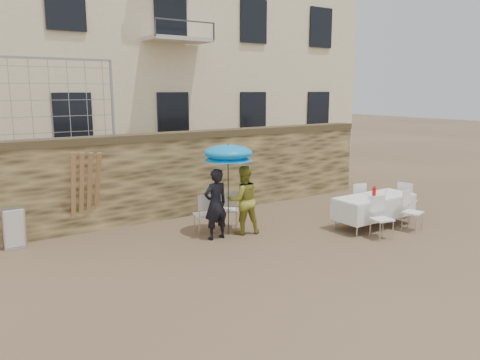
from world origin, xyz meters
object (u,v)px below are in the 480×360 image
woman_dress (243,200)px  chair_stack_right (13,227)px  umbrella (228,156)px  couple_chair_right (229,209)px  table_chair_front_right (413,211)px  banquet_table (374,198)px  soda_bottle (374,193)px  couple_chair_left (204,213)px  man_suit (216,204)px  table_chair_front_left (382,218)px  table_chair_back (355,200)px  table_chair_side (407,200)px

woman_dress → chair_stack_right: bearing=-6.6°
umbrella → couple_chair_right: umbrella is taller
table_chair_front_right → woman_dress: bearing=135.9°
banquet_table → soda_bottle: (-0.20, -0.15, 0.17)m
woman_dress → table_chair_front_right: woman_dress is taller
umbrella → soda_bottle: size_ratio=7.60×
umbrella → banquet_table: bearing=-23.0°
woman_dress → couple_chair_left: woman_dress is taller
man_suit → table_chair_front_left: bearing=143.7°
soda_bottle → couple_chair_left: bearing=150.3°
soda_bottle → table_chair_front_left: (-0.40, -0.60, -0.43)m
woman_dress → umbrella: (-0.35, 0.10, 1.06)m
table_chair_front_left → table_chair_front_right: (1.10, 0.00, 0.00)m
woman_dress → table_chair_front_right: 4.06m
couple_chair_left → soda_bottle: soda_bottle is taller
soda_bottle → table_chair_front_right: 1.02m
woman_dress → chair_stack_right: size_ratio=1.75×
couple_chair_left → banquet_table: size_ratio=0.46×
table_chair_front_left → chair_stack_right: size_ratio=1.04×
couple_chair_left → umbrella: bearing=140.4°
couple_chair_left → table_chair_front_left: size_ratio=1.00×
man_suit → couple_chair_left: size_ratio=1.68×
umbrella → chair_stack_right: 4.86m
couple_chair_left → table_chair_front_right: same height
woman_dress → umbrella: bearing=-0.7°
woman_dress → couple_chair_right: bearing=-69.5°
table_chair_front_right → table_chair_back: same height
woman_dress → couple_chair_left: 0.99m
man_suit → chair_stack_right: man_suit is taller
couple_chair_right → woman_dress: bearing=130.1°
man_suit → soda_bottle: 3.83m
chair_stack_right → table_chair_front_left: bearing=-29.2°
woman_dress → chair_stack_right: (-4.65, 1.86, -0.35)m
couple_chair_left → table_chair_front_left: bearing=148.9°
table_chair_back → man_suit: bearing=4.9°
man_suit → chair_stack_right: (-3.90, 1.86, -0.35)m
woman_dress → table_chair_side: bearing=179.7°
soda_bottle → table_chair_back: size_ratio=0.27×
table_chair_back → table_chair_side: (1.20, -0.70, 0.00)m
soda_bottle → chair_stack_right: bearing=155.9°
woman_dress → couple_chair_right: (-0.05, 0.55, -0.33)m
banquet_table → table_chair_front_left: (-0.60, -0.75, -0.25)m
couple_chair_right → banquet_table: size_ratio=0.46×
woman_dress → table_chair_front_left: (2.38, -2.07, -0.33)m
umbrella → couple_chair_right: bearing=56.3°
table_chair_side → woman_dress: bearing=58.8°
umbrella → soda_bottle: umbrella is taller
man_suit → banquet_table: 3.96m
man_suit → chair_stack_right: bearing=-28.5°
umbrella → couple_chair_left: size_ratio=2.06×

